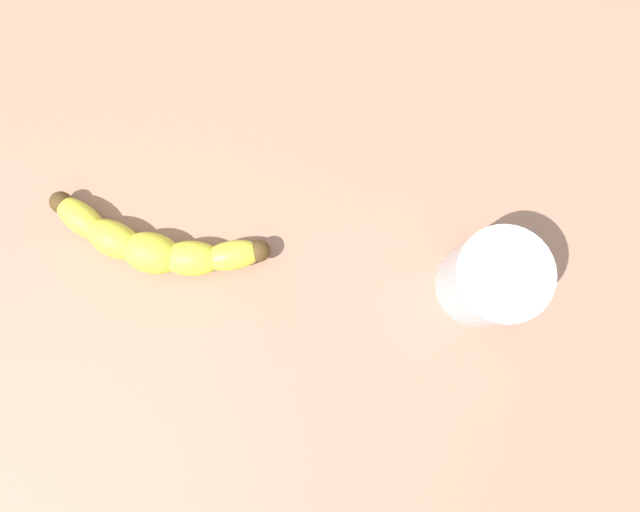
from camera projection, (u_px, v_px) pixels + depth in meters
The scene contains 3 objects.
wooden_tabletop at pixel (316, 225), 59.40cm from camera, with size 120.00×120.00×3.00cm, color #A1755C.
banana at pixel (154, 245), 55.62cm from camera, with size 20.21×10.73×3.85cm.
smoothie_glass at pixel (491, 280), 52.60cm from camera, with size 8.27×8.27×9.00cm.
Camera 1 is at (-1.52, -11.70, 59.80)cm, focal length 33.18 mm.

